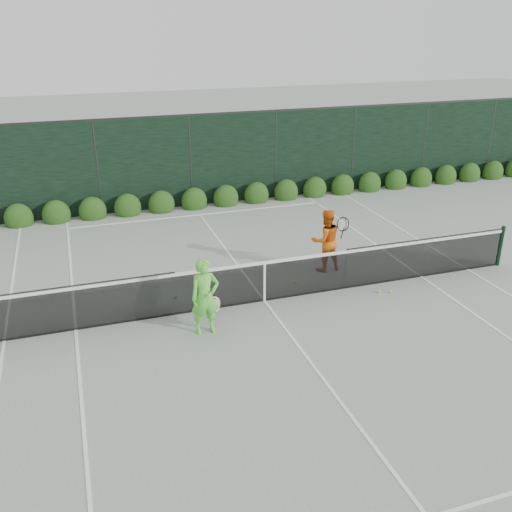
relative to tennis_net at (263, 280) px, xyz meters
name	(u,v)px	position (x,y,z in m)	size (l,w,h in m)	color
ground	(264,301)	(0.02, 0.00, -0.53)	(80.00, 80.00, 0.00)	gray
tennis_net	(263,280)	(0.00, 0.00, 0.00)	(12.90, 0.10, 1.07)	black
player_woman	(205,297)	(-1.55, -0.92, 0.27)	(0.65, 0.43, 1.61)	#5DD93F
player_man	(326,240)	(2.05, 1.16, 0.27)	(0.89, 0.62, 1.59)	orange
court_lines	(264,301)	(0.02, 0.00, -0.53)	(11.03, 23.83, 0.01)	white
windscreen_fence	(316,292)	(0.02, -2.71, 0.98)	(32.00, 21.07, 3.06)	black
hedge_row	(194,201)	(0.02, 7.15, -0.30)	(31.66, 0.65, 0.94)	#17360E
tennis_balls	(289,289)	(0.75, 0.31, -0.50)	(4.89, 1.77, 0.07)	#CAEA34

